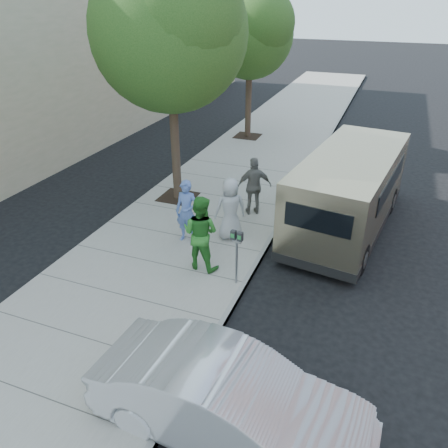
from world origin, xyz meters
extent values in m
plane|color=black|center=(0.00, 0.00, 0.00)|extent=(120.00, 120.00, 0.00)
cube|color=gray|center=(-1.00, 0.00, 0.07)|extent=(5.00, 60.00, 0.15)
cube|color=gray|center=(1.44, 0.00, 0.07)|extent=(0.12, 60.00, 0.16)
cube|color=black|center=(-2.30, 2.40, 0.15)|extent=(1.20, 1.20, 0.01)
cylinder|color=#38281E|center=(-2.30, 2.40, 2.13)|extent=(0.28, 0.28, 3.96)
sphere|color=#224C19|center=(-2.30, 2.40, 5.38)|extent=(4.60, 4.60, 4.60)
sphere|color=#224C19|center=(-1.70, 2.00, 5.88)|extent=(3.45, 3.45, 3.45)
sphere|color=#224C19|center=(-2.80, 2.90, 5.67)|extent=(3.22, 3.22, 3.22)
cube|color=black|center=(-2.30, 10.00, 0.15)|extent=(1.20, 1.20, 0.01)
cylinder|color=#38281E|center=(-2.30, 10.00, 1.91)|extent=(0.28, 0.28, 3.52)
sphere|color=#224C19|center=(-2.30, 10.00, 4.71)|extent=(3.80, 3.80, 3.80)
sphere|color=#224C19|center=(-1.70, 9.60, 5.21)|extent=(2.85, 2.85, 2.85)
sphere|color=#224C19|center=(-2.80, 10.50, 5.01)|extent=(2.66, 2.66, 2.66)
cylinder|color=gray|center=(1.25, -1.58, 0.72)|extent=(0.06, 0.06, 1.14)
cube|color=gray|center=(1.25, -1.58, 1.33)|extent=(0.23, 0.09, 0.08)
cube|color=#2D2D30|center=(1.16, -1.57, 1.47)|extent=(0.13, 0.12, 0.22)
cube|color=#2D2D30|center=(1.34, -1.60, 1.47)|extent=(0.13, 0.12, 0.22)
cube|color=tan|center=(3.30, 2.34, 1.31)|extent=(2.95, 6.12, 2.17)
cube|color=tan|center=(3.74, 5.52, 0.77)|extent=(2.07, 0.86, 0.93)
cube|color=black|center=(2.90, -0.58, 1.69)|extent=(1.62, 0.24, 0.60)
cylinder|color=black|center=(2.61, 4.40, 0.41)|extent=(0.39, 0.86, 0.83)
cylinder|color=black|center=(4.51, 4.14, 0.41)|extent=(0.39, 0.86, 0.83)
cylinder|color=black|center=(2.07, 0.44, 0.41)|extent=(0.39, 0.86, 0.83)
cylinder|color=black|center=(3.97, 0.18, 0.41)|extent=(0.39, 0.86, 0.83)
imported|color=silver|center=(2.49, -5.37, 0.75)|extent=(4.61, 1.83, 1.49)
imported|color=#5875BC|center=(-0.72, -0.13, 1.06)|extent=(0.67, 0.45, 1.81)
imported|color=#2D812A|center=(0.17, -1.22, 1.14)|extent=(1.02, 0.82, 1.97)
imported|color=#A7A8AA|center=(0.33, 0.46, 1.05)|extent=(1.05, 0.97, 1.81)
imported|color=slate|center=(0.49, 2.17, 1.08)|extent=(1.17, 0.92, 1.85)
camera|label=1|loc=(4.10, -9.80, 6.46)|focal=35.00mm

